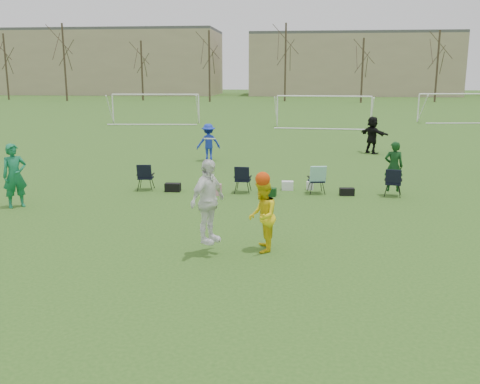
# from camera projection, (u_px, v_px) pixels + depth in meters

# --- Properties ---
(ground) EXTENTS (260.00, 260.00, 0.00)m
(ground) POSITION_uv_depth(u_px,v_px,m) (202.00, 271.00, 11.46)
(ground) COLOR #2D551A
(ground) RESTS_ON ground
(fielder_green_near) EXTENTS (0.87, 0.85, 2.02)m
(fielder_green_near) POSITION_uv_depth(u_px,v_px,m) (15.00, 176.00, 16.75)
(fielder_green_near) COLOR #136D44
(fielder_green_near) RESTS_ON ground
(fielder_blue) EXTENTS (1.32, 1.05, 1.79)m
(fielder_blue) POSITION_uv_depth(u_px,v_px,m) (208.00, 142.00, 25.72)
(fielder_blue) COLOR #172FAF
(fielder_blue) RESTS_ON ground
(fielder_black) EXTENTS (1.60, 1.76, 1.95)m
(fielder_black) POSITION_uv_depth(u_px,v_px,m) (372.00, 135.00, 28.12)
(fielder_black) COLOR black
(fielder_black) RESTS_ON ground
(center_contest) EXTENTS (2.06, 1.45, 2.75)m
(center_contest) POSITION_uv_depth(u_px,v_px,m) (234.00, 208.00, 12.40)
(center_contest) COLOR white
(center_contest) RESTS_ON ground
(sideline_setup) EXTENTS (9.45, 1.53, 1.89)m
(sideline_setup) POSITION_uv_depth(u_px,v_px,m) (298.00, 178.00, 18.77)
(sideline_setup) COLOR #0F3714
(sideline_setup) RESTS_ON ground
(goal_left) EXTENTS (7.39, 0.76, 2.46)m
(goal_left) POSITION_uv_depth(u_px,v_px,m) (155.00, 100.00, 45.08)
(goal_left) COLOR white
(goal_left) RESTS_ON ground
(goal_mid) EXTENTS (7.40, 0.63, 2.46)m
(goal_mid) POSITION_uv_depth(u_px,v_px,m) (324.00, 102.00, 41.69)
(goal_mid) COLOR white
(goal_mid) RESTS_ON ground
(goal_right) EXTENTS (7.35, 1.14, 2.46)m
(goal_right) POSITION_uv_depth(u_px,v_px,m) (461.00, 99.00, 46.27)
(goal_right) COLOR white
(goal_right) RESTS_ON ground
(tree_line) EXTENTS (110.28, 3.28, 11.40)m
(tree_line) POSITION_uv_depth(u_px,v_px,m) (287.00, 67.00, 78.12)
(tree_line) COLOR #382B21
(tree_line) RESTS_ON ground
(building_row) EXTENTS (126.00, 16.00, 13.00)m
(building_row) POSITION_uv_depth(u_px,v_px,m) (323.00, 63.00, 102.64)
(building_row) COLOR tan
(building_row) RESTS_ON ground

